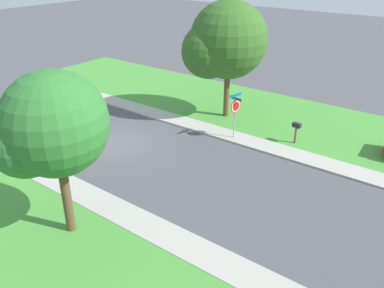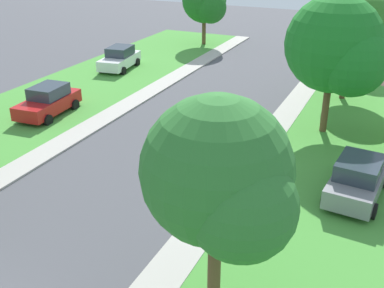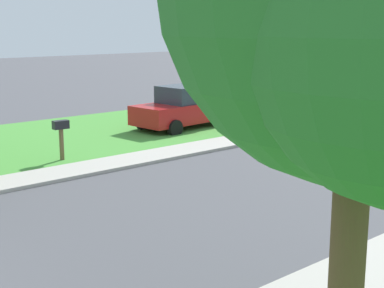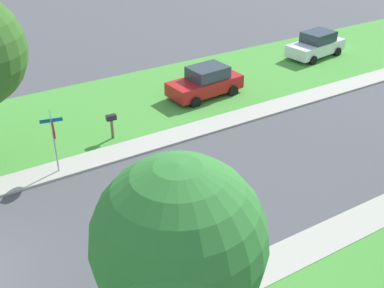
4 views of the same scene
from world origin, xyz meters
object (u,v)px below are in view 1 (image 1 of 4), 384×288
at_px(tree_sidewalk_near, 224,43).
at_px(tree_across_left, 48,128).
at_px(stop_sign_far_corner, 235,109).
at_px(mailbox, 296,128).

bearing_deg(tree_sidewalk_near, tree_across_left, 7.11).
relative_size(stop_sign_far_corner, tree_sidewalk_near, 0.37).
height_order(tree_across_left, mailbox, tree_across_left).
xyz_separation_m(stop_sign_far_corner, tree_sidewalk_near, (-2.38, -2.47, 3.02)).
distance_m(stop_sign_far_corner, tree_across_left, 11.74).
xyz_separation_m(tree_across_left, mailbox, (-12.92, 3.89, -3.45)).
bearing_deg(tree_across_left, tree_sidewalk_near, -172.89).
xyz_separation_m(tree_sidewalk_near, mailbox, (0.89, 5.62, -3.90)).
height_order(stop_sign_far_corner, mailbox, stop_sign_far_corner).
distance_m(tree_sidewalk_near, mailbox, 6.89).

